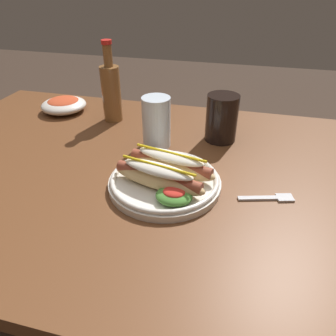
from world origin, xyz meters
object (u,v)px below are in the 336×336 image
Objects in this scene: hot_dog_plate at (165,177)px; side_bowl at (64,104)px; glass_bottle at (111,91)px; fork at (270,198)px; water_cup at (158,122)px; soda_cup at (222,118)px.

hot_dog_plate reaches higher than side_bowl.
side_bowl is at bearing 172.86° from glass_bottle.
fork is (0.23, 0.01, -0.02)m from hot_dog_plate.
hot_dog_plate is 1.69× the size of side_bowl.
glass_bottle is at bearing 144.49° from water_cup.
side_bowl is (-0.19, 0.02, -0.07)m from glass_bottle.
soda_cup is (-0.14, 0.26, 0.06)m from fork.
side_bowl is at bearing 138.18° from fork.
water_cup is 0.92× the size of side_bowl.
hot_dog_plate is 1.93× the size of soda_cup.
water_cup is 0.56× the size of glass_bottle.
fork is at bearing -26.08° from side_bowl.
fork is 0.36m from water_cup.
glass_bottle is 0.21m from side_bowl.
hot_dog_plate is 2.12× the size of fork.
soda_cup is 0.95× the size of water_cup.
hot_dog_plate is 1.03× the size of glass_bottle.
soda_cup is at bearing -8.30° from side_bowl.
water_cup is (-0.30, 0.18, 0.07)m from fork.
water_cup reaches higher than side_bowl.
glass_bottle reaches higher than water_cup.
hot_dog_plate is at bearing -109.40° from soda_cup.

